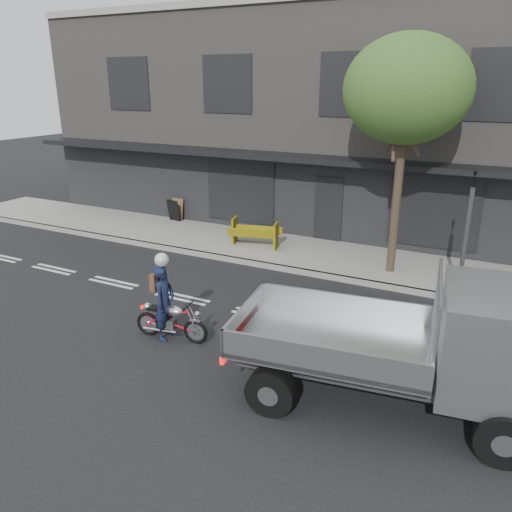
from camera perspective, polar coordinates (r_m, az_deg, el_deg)
The scene contains 11 objects.
ground at distance 12.47m, azimuth 0.75°, elevation -6.86°, with size 80.00×80.00×0.00m, color black.
sidewalk at distance 16.48m, azimuth 7.94°, elevation -0.08°, with size 32.00×3.20×0.15m, color gray.
kerb at distance 15.06m, azimuth 5.93°, elevation -1.90°, with size 32.00×0.20×0.15m, color gray.
building_main at distance 21.97m, azimuth 14.30°, elevation 14.87°, with size 26.00×10.00×8.00m, color slate.
street_tree at distance 14.52m, azimuth 16.88°, elevation 17.67°, with size 3.40×3.40×6.74m.
traffic_light_pole at distance 13.98m, azimuth 22.83°, elevation 1.78°, with size 0.12×0.12×3.50m.
motorcycle at distance 11.39m, azimuth -9.68°, elevation -7.23°, with size 1.76×0.51×0.91m.
rider at distance 11.30m, azimuth -10.42°, elevation -5.24°, with size 0.63×0.42×1.73m, color #131A36.
flatbed_ute at distance 9.02m, azimuth 23.20°, elevation -9.18°, with size 5.68×2.86×2.52m.
construction_barrier at distance 16.83m, azimuth -0.51°, elevation 2.49°, with size 1.69×0.68×0.95m, color yellow, non-canonical shape.
sandwich_board at distance 20.42m, azimuth -9.42°, elevation 5.16°, with size 0.55×0.37×0.87m, color black, non-canonical shape.
Camera 1 is at (4.89, -10.06, 5.52)m, focal length 35.00 mm.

